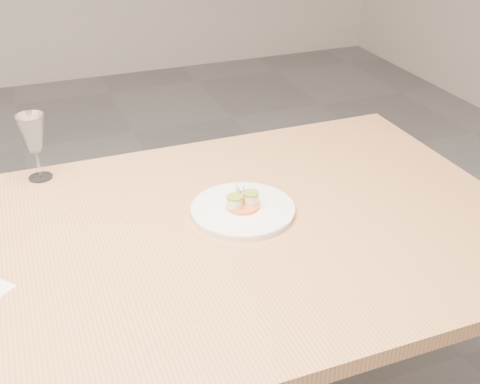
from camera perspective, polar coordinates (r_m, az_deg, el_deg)
name	(u,v)px	position (r m, az deg, el deg)	size (l,w,h in m)	color
dining_table	(41,292)	(1.46, -18.38, -8.95)	(2.40, 1.00, 0.75)	tan
dinner_plate	(243,209)	(1.54, 0.28, -1.59)	(0.27, 0.27, 0.07)	white
wine_glass_2	(33,135)	(1.74, -19.05, 5.15)	(0.08, 0.08, 0.19)	white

